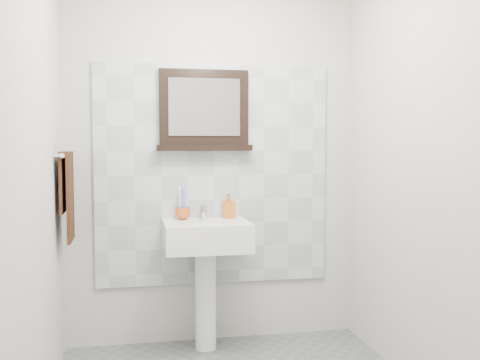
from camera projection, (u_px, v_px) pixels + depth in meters
name	position (u px, v px, depth m)	size (l,w,h in m)	color
back_wall	(213.00, 160.00, 3.86)	(2.00, 0.01, 2.50)	#BAB8B1
front_wall	(321.00, 183.00, 1.70)	(2.00, 0.01, 2.50)	#BAB8B1
left_wall	(34.00, 169.00, 2.58)	(0.01, 2.20, 2.50)	#BAB8B1
right_wall	(430.00, 166.00, 2.97)	(0.01, 2.20, 2.50)	#BAB8B1
splashback	(214.00, 175.00, 3.85)	(1.60, 0.02, 1.50)	#AFB9BE
pedestal_sink	(206.00, 249.00, 3.66)	(0.55, 0.44, 0.96)	white
toothbrush_cup	(183.00, 214.00, 3.74)	(0.10, 0.10, 0.08)	#C54E17
toothbrushes	(183.00, 201.00, 3.74)	(0.05, 0.04, 0.21)	white
soap_dispenser	(229.00, 206.00, 3.81)	(0.08, 0.08, 0.17)	#B84215
framed_mirror	(204.00, 112.00, 3.78)	(0.64, 0.11, 0.54)	black
towel_bar	(65.00, 155.00, 3.41)	(0.07, 0.40, 0.03)	silver
hand_towel	(67.00, 189.00, 3.42)	(0.06, 0.30, 0.55)	black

